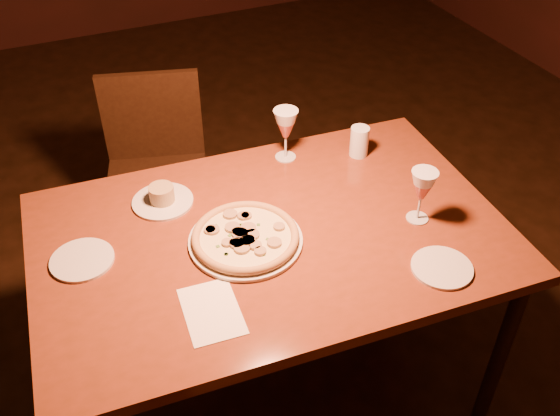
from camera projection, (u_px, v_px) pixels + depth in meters
name	position (u px, v px, depth m)	size (l,w,h in m)	color
floor	(227.00, 385.00, 2.40)	(7.00, 7.00, 0.00)	#331C11
dining_table	(271.00, 248.00, 1.97)	(1.50, 1.02, 0.77)	maroon
chair_far	(157.00, 167.00, 2.68)	(0.52, 0.52, 0.87)	black
pizza_plate	(245.00, 237.00, 1.88)	(0.35, 0.35, 0.04)	silver
ramekin_saucer	(162.00, 198.00, 2.02)	(0.20, 0.20, 0.06)	silver
wine_glass_far	(286.00, 135.00, 2.18)	(0.09, 0.09, 0.19)	#B2504A
wine_glass_right	(421.00, 196.00, 1.92)	(0.08, 0.08, 0.18)	#B2504A
water_tumbler	(359.00, 141.00, 2.22)	(0.07, 0.07, 0.11)	white
side_plate_left	(82.00, 260.00, 1.82)	(0.19, 0.19, 0.01)	silver
side_plate_near	(442.00, 268.00, 1.80)	(0.18, 0.18, 0.01)	silver
menu_card	(212.00, 311.00, 1.67)	(0.15, 0.22, 0.00)	white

